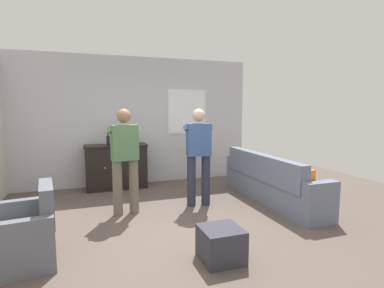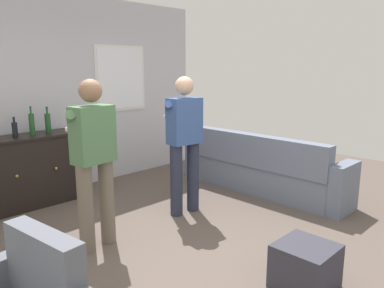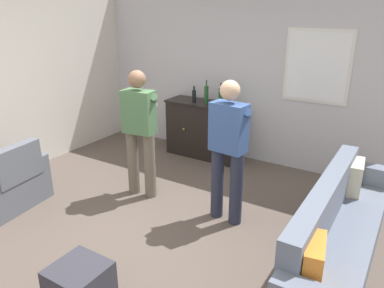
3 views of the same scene
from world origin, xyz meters
TOP-DOWN VIEW (x-y plane):
  - ground at (0.00, 0.00)m, footprint 10.40×10.40m
  - wall_back_with_window at (0.03, 2.66)m, footprint 5.20×0.15m
  - couch at (2.03, 0.49)m, footprint 0.57×2.61m
  - armchair at (-1.75, -0.47)m, footprint 0.75×0.95m
  - sideboard_cabinet at (-0.52, 2.30)m, footprint 1.27×0.49m
  - bottle_wine_green at (-0.22, 2.31)m, footprint 0.07×0.07m
  - bottle_liquor_amber at (-0.46, 2.26)m, footprint 0.07×0.07m
  - bottle_spirits_clear at (-0.68, 2.24)m, footprint 0.07×0.07m
  - ottoman at (0.29, -1.18)m, footprint 0.45×0.45m
  - person_standing_left at (-0.53, 0.68)m, footprint 0.55×0.50m
  - person_standing_right at (0.72, 0.70)m, footprint 0.55×0.49m

SIDE VIEW (x-z plane):
  - ground at x=0.00m, z-range 0.00..0.00m
  - ottoman at x=0.29m, z-range 0.00..0.37m
  - armchair at x=-1.75m, z-range -0.14..0.71m
  - couch at x=2.03m, z-range -0.10..0.77m
  - sideboard_cabinet at x=-0.52m, z-range 0.00..0.93m
  - person_standing_left at x=-0.53m, z-range 0.10..1.78m
  - person_standing_right at x=0.72m, z-range 0.10..1.78m
  - bottle_spirits_clear at x=-0.68m, z-range 0.91..1.16m
  - bottle_wine_green at x=-0.22m, z-range 0.89..1.24m
  - bottle_liquor_amber at x=-0.46m, z-range 0.89..1.26m
  - wall_back_with_window at x=0.03m, z-range 0.01..2.81m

